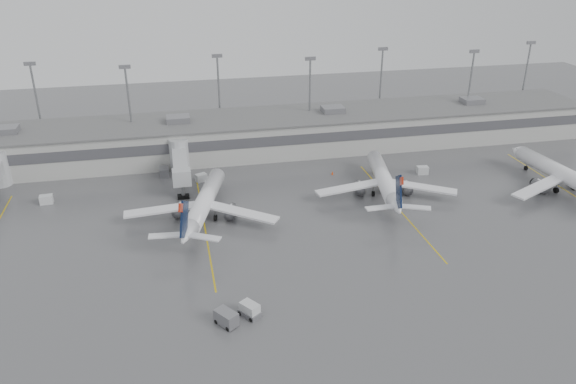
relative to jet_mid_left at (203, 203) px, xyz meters
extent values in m
plane|color=#4C4C4E|center=(17.31, -26.73, -3.05)|extent=(260.00, 260.00, 0.00)
cube|color=#AFAFAA|center=(17.31, 31.27, 0.95)|extent=(150.00, 16.00, 8.00)
cube|color=#47474C|center=(17.31, 23.22, 1.95)|extent=(150.00, 0.15, 2.20)
cube|color=#606060|center=(17.31, 31.27, 5.00)|extent=(152.00, 17.00, 0.30)
cube|color=slate|center=(-37.69, 31.27, 5.75)|extent=(5.00, 4.00, 1.30)
cube|color=slate|center=(67.31, 31.27, 5.75)|extent=(5.00, 4.00, 1.30)
cylinder|color=gray|center=(-32.69, 40.77, 6.95)|extent=(0.44, 0.44, 20.00)
cube|color=slate|center=(-32.69, 40.77, 17.15)|extent=(2.40, 0.50, 0.80)
cylinder|color=gray|center=(-12.69, 33.27, 6.95)|extent=(0.44, 0.44, 20.00)
cube|color=slate|center=(-12.69, 33.27, 17.15)|extent=(2.40, 0.50, 0.80)
cylinder|color=gray|center=(7.31, 40.77, 6.95)|extent=(0.44, 0.44, 20.00)
cube|color=slate|center=(7.31, 40.77, 17.15)|extent=(2.40, 0.50, 0.80)
cylinder|color=gray|center=(27.31, 33.27, 6.95)|extent=(0.44, 0.44, 20.00)
cube|color=slate|center=(27.31, 33.27, 17.15)|extent=(2.40, 0.50, 0.80)
cylinder|color=gray|center=(47.31, 40.77, 6.95)|extent=(0.44, 0.44, 20.00)
cube|color=slate|center=(47.31, 40.77, 17.15)|extent=(2.40, 0.50, 0.80)
cylinder|color=gray|center=(67.31, 33.27, 6.95)|extent=(0.44, 0.44, 20.00)
cube|color=slate|center=(67.31, 33.27, 17.15)|extent=(2.40, 0.50, 0.80)
cylinder|color=gray|center=(87.31, 40.77, 6.95)|extent=(0.44, 0.44, 20.00)
cube|color=slate|center=(87.31, 40.77, 17.15)|extent=(2.40, 0.50, 0.80)
cylinder|color=#ABADB0|center=(-3.19, 23.27, 0.45)|extent=(4.00, 4.00, 7.00)
cube|color=#ABADB0|center=(-3.19, 16.77, 1.25)|extent=(2.80, 13.00, 2.60)
cube|color=#ABADB0|center=(-3.19, 9.27, 1.25)|extent=(3.40, 2.40, 3.00)
cylinder|color=gray|center=(-3.19, 9.27, -1.65)|extent=(0.70, 0.70, 2.80)
cube|color=black|center=(-3.19, 9.27, -2.70)|extent=(2.20, 1.20, 0.70)
cube|color=gold|center=(-0.19, -2.73, -3.05)|extent=(0.25, 40.00, 0.01)
cube|color=gold|center=(34.81, -2.73, -3.05)|extent=(0.25, 40.00, 0.01)
cube|color=gold|center=(69.81, -2.73, -3.05)|extent=(0.25, 40.00, 0.01)
cylinder|color=white|center=(0.42, 1.40, -0.06)|extent=(9.22, 21.86, 2.99)
cone|color=white|center=(4.01, 13.23, -0.06)|extent=(3.67, 3.54, 2.99)
cone|color=white|center=(-3.42, -11.29, 0.34)|extent=(4.31, 5.64, 2.99)
cube|color=white|center=(-7.06, 0.75, -0.86)|extent=(13.01, 2.85, 0.35)
cube|color=white|center=(6.29, -3.29, -0.86)|extent=(12.12, 9.53, 0.35)
cube|color=black|center=(-3.56, -11.76, 3.23)|extent=(1.91, 5.46, 6.52)
cube|color=#A3200C|center=(-3.94, -13.01, 5.82)|extent=(0.87, 2.02, 1.89)
cylinder|color=black|center=(3.03, 9.99, -2.60)|extent=(0.59, 0.96, 0.90)
cylinder|color=black|center=(-2.16, 0.10, -2.50)|extent=(0.75, 1.18, 1.10)
cylinder|color=black|center=(1.85, -1.11, -2.50)|extent=(0.75, 1.18, 1.10)
cylinder|color=white|center=(34.60, 4.12, -0.09)|extent=(7.06, 21.86, 2.96)
cone|color=white|center=(36.94, 16.12, -0.09)|extent=(3.43, 3.28, 2.96)
cone|color=white|center=(32.08, -8.76, 0.30)|extent=(3.85, 5.41, 2.96)
cube|color=white|center=(27.29, 2.73, -0.88)|extent=(13.03, 4.10, 0.35)
cube|color=white|center=(40.84, 0.08, -0.88)|extent=(12.45, 8.46, 0.35)
cube|color=black|center=(31.99, -9.24, 3.16)|extent=(1.35, 5.51, 6.45)
cube|color=#A3200C|center=(31.74, -10.50, 5.72)|extent=(0.67, 2.01, 1.87)
cylinder|color=black|center=(36.29, 12.83, -2.61)|extent=(0.51, 0.94, 0.89)
cylinder|color=black|center=(32.19, 2.58, -2.51)|extent=(0.64, 1.15, 1.08)
cylinder|color=black|center=(36.25, 1.78, -2.51)|extent=(0.64, 1.15, 1.08)
cylinder|color=white|center=(69.09, -1.22, 0.04)|extent=(5.21, 22.87, 3.09)
cone|color=white|center=(67.89, 11.51, 0.04)|extent=(3.35, 3.16, 3.09)
cube|color=white|center=(62.18, -4.77, -0.78)|extent=(13.36, 7.78, 0.36)
cylinder|color=black|center=(68.22, 8.02, -2.59)|extent=(0.45, 0.96, 0.93)
cylinder|color=black|center=(67.13, -3.47, -2.48)|extent=(0.57, 1.17, 1.13)
cylinder|color=black|center=(71.44, -3.07, -2.48)|extent=(0.57, 1.17, 1.13)
cube|color=silver|center=(3.67, -28.84, -2.11)|extent=(2.73, 2.95, 1.88)
cube|color=slate|center=(3.67, -28.84, -2.69)|extent=(3.15, 3.41, 0.73)
cylinder|color=black|center=(2.38, -28.48, -2.76)|extent=(0.53, 0.61, 0.58)
cylinder|color=black|center=(3.74, -27.50, -2.76)|extent=(0.53, 0.61, 0.58)
cylinder|color=black|center=(3.60, -30.17, -2.76)|extent=(0.53, 0.61, 0.58)
cylinder|color=black|center=(4.96, -29.20, -2.76)|extent=(0.53, 0.61, 0.58)
cube|color=slate|center=(0.47, -30.04, -2.02)|extent=(3.19, 3.49, 1.85)
cylinder|color=black|center=(-0.78, -29.60, -2.75)|extent=(0.55, 0.63, 0.61)
cylinder|color=black|center=(1.72, -30.47, -2.75)|extent=(0.55, 0.63, 0.61)
cube|color=silver|center=(-28.06, 12.38, -2.24)|extent=(2.38, 1.67, 1.61)
cube|color=silver|center=(0.70, 16.72, -2.29)|extent=(2.54, 2.13, 1.53)
cube|color=silver|center=(45.96, 10.81, -2.25)|extent=(2.41, 1.74, 1.60)
cube|color=slate|center=(-6.52, 20.87, -2.11)|extent=(1.91, 3.02, 1.88)
cone|color=#EA3D04|center=(-27.96, 13.52, -2.74)|extent=(0.39, 0.39, 0.62)
cone|color=#EA3D04|center=(0.06, 3.67, -2.67)|extent=(0.48, 0.48, 0.76)
cone|color=#EA3D04|center=(27.56, 14.37, -2.69)|extent=(0.45, 0.45, 0.71)
cone|color=#EA3D04|center=(74.61, 2.88, -2.72)|extent=(0.41, 0.41, 0.66)
camera|label=1|loc=(-4.13, -88.45, 42.48)|focal=35.00mm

